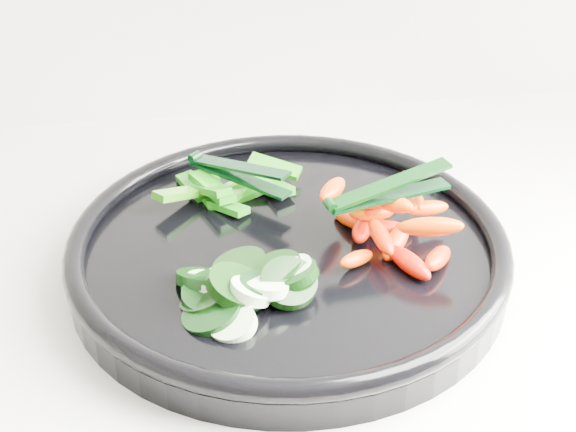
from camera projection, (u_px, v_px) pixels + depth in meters
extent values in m
cylinder|color=black|center=(288.00, 258.00, 0.69)|extent=(0.40, 0.40, 0.02)
torus|color=black|center=(288.00, 240.00, 0.68)|extent=(0.41, 0.41, 0.02)
cylinder|color=black|center=(213.00, 313.00, 0.60)|extent=(0.06, 0.06, 0.03)
cylinder|color=beige|center=(232.00, 323.00, 0.59)|extent=(0.05, 0.05, 0.02)
cylinder|color=black|center=(204.00, 279.00, 0.64)|extent=(0.05, 0.05, 0.03)
cylinder|color=#E3F9C7|center=(209.00, 286.00, 0.63)|extent=(0.03, 0.03, 0.02)
cylinder|color=black|center=(212.00, 294.00, 0.62)|extent=(0.06, 0.05, 0.03)
cylinder|color=#D3EEBE|center=(218.00, 289.00, 0.62)|extent=(0.03, 0.03, 0.02)
cylinder|color=black|center=(240.00, 266.00, 0.65)|extent=(0.05, 0.05, 0.02)
cylinder|color=#E1F9C7|center=(229.00, 278.00, 0.64)|extent=(0.03, 0.03, 0.02)
cylinder|color=black|center=(222.00, 292.00, 0.62)|extent=(0.06, 0.06, 0.02)
cylinder|color=beige|center=(214.00, 288.00, 0.62)|extent=(0.04, 0.04, 0.01)
cylinder|color=black|center=(207.00, 296.00, 0.62)|extent=(0.05, 0.05, 0.02)
cylinder|color=beige|center=(200.00, 286.00, 0.63)|extent=(0.03, 0.03, 0.01)
cylinder|color=black|center=(208.00, 295.00, 0.62)|extent=(0.06, 0.06, 0.03)
cylinder|color=#D2F4C3|center=(219.00, 281.00, 0.63)|extent=(0.04, 0.04, 0.02)
cylinder|color=black|center=(294.00, 275.00, 0.62)|extent=(0.06, 0.06, 0.03)
cylinder|color=beige|center=(294.00, 269.00, 0.63)|extent=(0.04, 0.04, 0.02)
cylinder|color=black|center=(237.00, 287.00, 0.61)|extent=(0.06, 0.07, 0.03)
cylinder|color=#D1EFBF|center=(251.00, 292.00, 0.60)|extent=(0.04, 0.04, 0.02)
cylinder|color=black|center=(289.00, 283.00, 0.61)|extent=(0.06, 0.06, 0.03)
cylinder|color=beige|center=(294.00, 275.00, 0.62)|extent=(0.04, 0.04, 0.02)
cylinder|color=black|center=(277.00, 269.00, 0.63)|extent=(0.04, 0.04, 0.02)
cylinder|color=#D9ECBD|center=(292.00, 271.00, 0.63)|extent=(0.03, 0.03, 0.02)
cylinder|color=black|center=(262.00, 286.00, 0.61)|extent=(0.05, 0.05, 0.02)
cylinder|color=#D8F1C0|center=(268.00, 287.00, 0.61)|extent=(0.04, 0.04, 0.02)
ellipsoid|color=#ED4000|center=(396.00, 241.00, 0.67)|extent=(0.04, 0.05, 0.03)
ellipsoid|color=red|center=(409.00, 262.00, 0.65)|extent=(0.04, 0.05, 0.02)
ellipsoid|color=#F21A00|center=(352.00, 219.00, 0.70)|extent=(0.04, 0.05, 0.03)
ellipsoid|color=#F44000|center=(438.00, 258.00, 0.65)|extent=(0.04, 0.05, 0.03)
ellipsoid|color=#FF2400|center=(362.00, 230.00, 0.69)|extent=(0.03, 0.05, 0.02)
ellipsoid|color=#E75E00|center=(356.00, 259.00, 0.65)|extent=(0.04, 0.03, 0.02)
ellipsoid|color=#FD0F00|center=(388.00, 229.00, 0.69)|extent=(0.05, 0.02, 0.02)
ellipsoid|color=#F61C00|center=(381.00, 193.00, 0.74)|extent=(0.02, 0.05, 0.02)
ellipsoid|color=#E04C00|center=(416.00, 201.00, 0.70)|extent=(0.02, 0.05, 0.02)
ellipsoid|color=#FF1B00|center=(375.00, 205.00, 0.69)|extent=(0.04, 0.05, 0.03)
ellipsoid|color=#E72A00|center=(381.00, 237.00, 0.65)|extent=(0.02, 0.05, 0.02)
ellipsoid|color=#F45E00|center=(372.00, 212.00, 0.69)|extent=(0.05, 0.02, 0.02)
ellipsoid|color=#FF6500|center=(427.00, 208.00, 0.69)|extent=(0.05, 0.02, 0.02)
ellipsoid|color=#E25800|center=(390.00, 202.00, 0.67)|extent=(0.04, 0.05, 0.02)
ellipsoid|color=#EE5600|center=(333.00, 190.00, 0.69)|extent=(0.04, 0.05, 0.02)
ellipsoid|color=#DD4F00|center=(384.00, 200.00, 0.68)|extent=(0.05, 0.02, 0.02)
ellipsoid|color=#E63800|center=(430.00, 227.00, 0.64)|extent=(0.06, 0.03, 0.02)
cube|color=#216F0A|center=(239.00, 190.00, 0.75)|extent=(0.05, 0.06, 0.02)
cube|color=#0A7111|center=(228.00, 191.00, 0.75)|extent=(0.04, 0.05, 0.02)
cube|color=#226509|center=(271.00, 186.00, 0.76)|extent=(0.04, 0.06, 0.02)
cube|color=#20700A|center=(228.00, 207.00, 0.73)|extent=(0.04, 0.04, 0.01)
cube|color=#0B740D|center=(238.00, 195.00, 0.74)|extent=(0.07, 0.04, 0.02)
cube|color=#0A6B10|center=(194.00, 186.00, 0.76)|extent=(0.03, 0.05, 0.01)
cube|color=#21690A|center=(211.00, 183.00, 0.76)|extent=(0.02, 0.06, 0.03)
cube|color=#1E740B|center=(210.00, 189.00, 0.73)|extent=(0.04, 0.05, 0.02)
cube|color=#27730B|center=(179.00, 194.00, 0.73)|extent=(0.05, 0.04, 0.02)
cube|color=#24730A|center=(212.00, 187.00, 0.74)|extent=(0.04, 0.06, 0.01)
cube|color=#1A6309|center=(275.00, 166.00, 0.77)|extent=(0.05, 0.04, 0.02)
cylinder|color=black|center=(330.00, 205.00, 0.65)|extent=(0.01, 0.01, 0.01)
cube|color=black|center=(389.00, 196.00, 0.67)|extent=(0.11, 0.04, 0.00)
cube|color=black|center=(390.00, 184.00, 0.66)|extent=(0.11, 0.04, 0.02)
cylinder|color=black|center=(195.00, 157.00, 0.77)|extent=(0.01, 0.01, 0.01)
cube|color=black|center=(239.00, 178.00, 0.74)|extent=(0.09, 0.09, 0.00)
cube|color=black|center=(239.00, 167.00, 0.73)|extent=(0.09, 0.09, 0.02)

